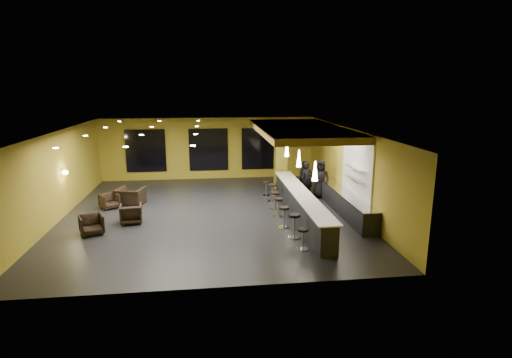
{
  "coord_description": "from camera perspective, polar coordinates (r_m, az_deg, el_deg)",
  "views": [
    {
      "loc": [
        -0.06,
        -16.27,
        5.26
      ],
      "look_at": [
        2.0,
        0.5,
        1.3
      ],
      "focal_mm": 28.0,
      "sensor_mm": 36.0,
      "label": 1
    }
  ],
  "objects": [
    {
      "name": "bar_stool_5",
      "position": [
        18.43,
        2.37,
        -1.65
      ],
      "size": [
        0.43,
        0.43,
        0.84
      ],
      "rotation": [
        0.0,
        0.0,
        -0.27
      ],
      "color": "silver",
      "rests_on": "floor"
    },
    {
      "name": "staff_c",
      "position": [
        19.29,
        9.17,
        -0.0
      ],
      "size": [
        1.05,
        0.88,
        1.83
      ],
      "primitive_type": "imported",
      "rotation": [
        0.0,
        0.0,
        -0.4
      ],
      "color": "black",
      "rests_on": "floor"
    },
    {
      "name": "wall_front",
      "position": [
        10.33,
        -6.3,
        -6.75
      ],
      "size": [
        12.0,
        0.1,
        3.5
      ],
      "primitive_type": "cube",
      "color": "#A89225",
      "rests_on": "floor"
    },
    {
      "name": "wood_soffit",
      "position": [
        17.84,
        6.24,
        7.0
      ],
      "size": [
        3.6,
        8.0,
        0.28
      ],
      "primitive_type": "cube",
      "color": "olive",
      "rests_on": "ceiling"
    },
    {
      "name": "armchair_d",
      "position": [
        18.96,
        -17.49,
        -2.36
      ],
      "size": [
        1.38,
        1.28,
        0.75
      ],
      "primitive_type": "imported",
      "rotation": [
        0.0,
        0.0,
        2.88
      ],
      "color": "black",
      "rests_on": "floor"
    },
    {
      "name": "floor",
      "position": [
        17.11,
        -6.48,
        -4.97
      ],
      "size": [
        12.0,
        13.0,
        0.1
      ],
      "primitive_type": "cube",
      "color": "black",
      "rests_on": "ground"
    },
    {
      "name": "prep_top",
      "position": [
        17.33,
        12.49,
        -1.75
      ],
      "size": [
        0.72,
        6.0,
        0.03
      ],
      "primitive_type": "cube",
      "color": "silver",
      "rests_on": "prep_counter"
    },
    {
      "name": "wall_sconce",
      "position": [
        18.08,
        -25.63,
        0.85
      ],
      "size": [
        0.22,
        0.22,
        0.22
      ],
      "primitive_type": "sphere",
      "color": "#FFE5B2",
      "rests_on": "wall_left"
    },
    {
      "name": "bar_stool_6",
      "position": [
        19.46,
        1.47,
        -1.1
      ],
      "size": [
        0.36,
        0.36,
        0.71
      ],
      "rotation": [
        0.0,
        0.0,
        -0.32
      ],
      "color": "silver",
      "rests_on": "floor"
    },
    {
      "name": "tile_backsplash",
      "position": [
        16.73,
        14.24,
        1.55
      ],
      "size": [
        0.06,
        3.2,
        2.4
      ],
      "primitive_type": "cube",
      "color": "white",
      "rests_on": "wall_right"
    },
    {
      "name": "pendant_2",
      "position": [
        18.86,
        4.44,
        4.28
      ],
      "size": [
        0.2,
        0.2,
        0.7
      ],
      "primitive_type": "cone",
      "color": "white",
      "rests_on": "wood_soffit"
    },
    {
      "name": "staff_b",
      "position": [
        19.98,
        7.03,
        0.24
      ],
      "size": [
        0.84,
        0.68,
        1.63
      ],
      "primitive_type": "imported",
      "rotation": [
        0.0,
        0.0,
        0.08
      ],
      "color": "black",
      "rests_on": "floor"
    },
    {
      "name": "prep_counter",
      "position": [
        17.45,
        12.41,
        -3.19
      ],
      "size": [
        0.7,
        6.0,
        0.86
      ],
      "primitive_type": "cube",
      "color": "black",
      "rests_on": "floor"
    },
    {
      "name": "wall_back",
      "position": [
        23.08,
        -6.79,
        4.36
      ],
      "size": [
        12.0,
        0.1,
        3.5
      ],
      "primitive_type": "cube",
      "color": "#A89225",
      "rests_on": "floor"
    },
    {
      "name": "bar_top",
      "position": [
        16.27,
        6.43,
        -1.98
      ],
      "size": [
        0.78,
        8.1,
        0.05
      ],
      "primitive_type": "cube",
      "color": "silver",
      "rests_on": "bar_counter"
    },
    {
      "name": "staff_a",
      "position": [
        19.27,
        7.27,
        -0.12
      ],
      "size": [
        0.72,
        0.57,
        1.72
      ],
      "primitive_type": "imported",
      "rotation": [
        0.0,
        0.0,
        0.28
      ],
      "color": "black",
      "rests_on": "floor"
    },
    {
      "name": "window_right",
      "position": [
        23.19,
        0.66,
        4.36
      ],
      "size": [
        2.2,
        0.06,
        2.4
      ],
      "primitive_type": "cube",
      "color": "black",
      "rests_on": "wall_back"
    },
    {
      "name": "armchair_c",
      "position": [
        18.65,
        -20.22,
        -2.97
      ],
      "size": [
        1.0,
        1.0,
        0.66
      ],
      "primitive_type": "imported",
      "rotation": [
        0.0,
        0.0,
        0.63
      ],
      "color": "black",
      "rests_on": "floor"
    },
    {
      "name": "pendant_0",
      "position": [
        14.08,
        8.43,
        1.12
      ],
      "size": [
        0.2,
        0.2,
        0.7
      ],
      "primitive_type": "cone",
      "color": "white",
      "rests_on": "wood_soffit"
    },
    {
      "name": "ceiling",
      "position": [
        16.36,
        -6.81,
        7.1
      ],
      "size": [
        12.0,
        13.0,
        0.1
      ],
      "primitive_type": "cube",
      "color": "black"
    },
    {
      "name": "window_center",
      "position": [
        22.98,
        -6.79,
        4.19
      ],
      "size": [
        2.2,
        0.06,
        2.4
      ],
      "primitive_type": "cube",
      "color": "black",
      "rests_on": "wall_back"
    },
    {
      "name": "wall_left",
      "position": [
        17.69,
        -26.64,
        0.33
      ],
      "size": [
        0.1,
        13.0,
        3.5
      ],
      "primitive_type": "cube",
      "color": "#A89225",
      "rests_on": "floor"
    },
    {
      "name": "armchair_a",
      "position": [
        15.69,
        -22.44,
        -6.04
      ],
      "size": [
        1.03,
        1.04,
        0.72
      ],
      "primitive_type": "imported",
      "rotation": [
        0.0,
        0.0,
        0.43
      ],
      "color": "black",
      "rests_on": "floor"
    },
    {
      "name": "armchair_b",
      "position": [
        16.4,
        -17.42,
        -4.75
      ],
      "size": [
        0.91,
        0.93,
        0.76
      ],
      "primitive_type": "imported",
      "rotation": [
        0.0,
        0.0,
        3.28
      ],
      "color": "black",
      "rests_on": "floor"
    },
    {
      "name": "bar_stool_0",
      "position": [
        13.25,
        6.7,
        -8.12
      ],
      "size": [
        0.37,
        0.37,
        0.72
      ],
      "rotation": [
        0.0,
        0.0,
        -0.14
      ],
      "color": "silver",
      "rests_on": "floor"
    },
    {
      "name": "bar_stool_3",
      "position": [
        16.32,
        3.19,
        -3.73
      ],
      "size": [
        0.41,
        0.41,
        0.81
      ],
      "rotation": [
        0.0,
        0.0,
        -0.3
      ],
      "color": "silver",
      "rests_on": "floor"
    },
    {
      "name": "bar_stool_1",
      "position": [
        14.2,
        5.46,
        -6.23
      ],
      "size": [
        0.44,
        0.44,
        0.87
      ],
      "rotation": [
        0.0,
        0.0,
        0.17
      ],
      "color": "silver",
      "rests_on": "floor"
    },
    {
      "name": "window_left",
      "position": [
        23.24,
        -15.47,
        3.9
      ],
      "size": [
        2.2,
        0.06,
        2.4
      ],
      "primitive_type": "cube",
      "color": "black",
      "rests_on": "wall_back"
    },
    {
      "name": "wall_right",
      "position": [
        17.73,
        13.31,
        1.41
      ],
      "size": [
        0.1,
        13.0,
        3.5
      ],
      "primitive_type": "cube",
      "color": "#A89225",
      "rests_on": "floor"
    },
    {
      "name": "column",
      "position": [
        20.51,
        3.53,
        3.32
      ],
      "size": [
        0.6,
        0.6,
        3.5
      ],
      "primitive_type": "cube",
      "color": "olive",
      "rests_on": "floor"
    },
    {
      "name": "bar_counter",
      "position": [
        16.42,
        6.38,
        -3.75
      ],
      "size": [
        0.6,
        8.0,
        1.0
      ],
      "primitive_type": "cube",
      "color": "black",
      "rests_on": "floor"
    },
    {
      "name": "pendant_1",
      "position": [
        16.46,
        6.15,
        2.93
      ],
      "size": [
        0.2,
        0.2,
        0.7
      ],
      "primitive_type": "cone",
      "color": "white",
      "rests_on": "wood_soffit"
    },
    {
      "name": "wall_shelf_upper",
      "position": [
        16.49,
        14.04,
        1.57
      ],
      "size": [
        0.3,
        1.5,
        0.03
      ],
      "primitive_type": "cube",
      "color": "silver",
      "rests_on": "wall_right"
    },
    {
      "name": "bar_stool_2",
      "position": [
        15.16,
        4.02,
        -5.05
      ],
      "size": [
        0.41,
        0.41,
        0.81
      ],
      "rotation": [
        0.0,
        0.0,
        0.12
      ],
      "color": "silver",
      "rests_on": "floor"
    },
    {
      "name": "wall_shelf_lower",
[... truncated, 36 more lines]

